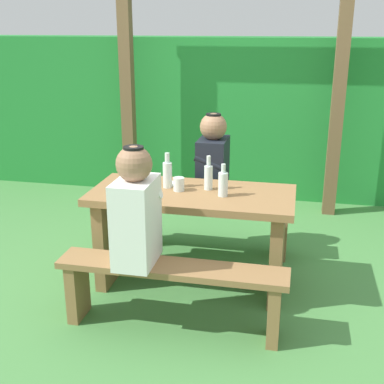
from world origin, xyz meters
TOP-DOWN VIEW (x-y plane):
  - ground_plane at (0.00, 0.00)m, footprint 12.00×12.00m
  - hedge_backdrop at (0.00, 2.30)m, footprint 6.40×0.62m
  - pergola_post_left at (-1.03, 1.69)m, footprint 0.12×0.12m
  - pergola_post_right at (1.03, 1.69)m, footprint 0.12×0.12m
  - picnic_table at (0.00, 0.00)m, footprint 1.40×0.64m
  - bench_near at (0.00, -0.58)m, footprint 1.40×0.24m
  - bench_far at (0.00, 0.58)m, footprint 1.40×0.24m
  - person_white_shirt at (-0.21, -0.58)m, footprint 0.25×0.35m
  - person_black_coat at (0.04, 0.58)m, footprint 0.25×0.35m
  - drinking_glass at (-0.09, 0.01)m, footprint 0.08×0.08m
  - bottle_left at (0.22, -0.04)m, footprint 0.07×0.07m
  - bottle_right at (0.10, 0.08)m, footprint 0.06×0.06m
  - bottle_center at (-0.19, 0.06)m, footprint 0.06×0.06m
  - cell_phone at (-0.16, 0.15)m, footprint 0.12×0.16m

SIDE VIEW (x-z plane):
  - ground_plane at x=0.00m, z-range 0.00..0.00m
  - bench_near at x=0.00m, z-range 0.09..0.52m
  - bench_far at x=0.00m, z-range 0.09..0.52m
  - picnic_table at x=0.00m, z-range 0.13..0.83m
  - cell_phone at x=-0.16m, z-range 0.70..0.71m
  - drinking_glass at x=-0.09m, z-range 0.70..0.80m
  - person_white_shirt at x=-0.21m, z-range 0.40..1.12m
  - person_black_coat at x=0.04m, z-range 0.40..1.12m
  - bottle_left at x=0.22m, z-range 0.68..0.90m
  - bottle_right at x=0.10m, z-range 0.68..0.92m
  - bottle_center at x=-0.19m, z-range 0.68..0.93m
  - hedge_backdrop at x=0.00m, z-range 0.00..1.67m
  - pergola_post_left at x=-1.03m, z-range 0.00..2.12m
  - pergola_post_right at x=1.03m, z-range 0.00..2.12m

